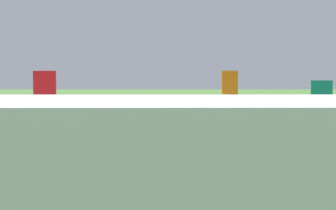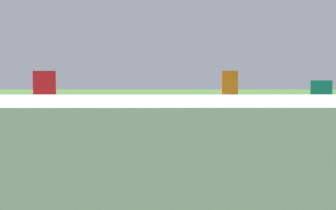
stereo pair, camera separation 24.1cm
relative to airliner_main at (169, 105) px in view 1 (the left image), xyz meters
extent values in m
plane|color=#477233|center=(-4.48, 0.07, -4.35)|extent=(800.00, 800.00, 0.00)
cube|color=#38383D|center=(-4.48, 0.07, -4.32)|extent=(600.00, 34.49, 0.06)
cube|color=gray|center=(-4.48, 48.88, -4.33)|extent=(440.00, 110.00, 0.05)
cube|color=#3C782B|center=(-4.48, -39.87, -4.33)|extent=(600.00, 80.00, 0.04)
cylinder|color=white|center=(0.37, 0.07, -0.15)|extent=(48.14, 13.89, 5.20)
cone|color=white|center=(25.44, 4.73, -0.15)|extent=(3.85, 5.41, 4.94)
cone|color=white|center=(-24.40, -4.54, 0.45)|extent=(4.25, 4.99, 4.42)
cube|color=orange|center=(-20.39, -3.79, 6.95)|extent=(5.60, 1.52, 9.00)
cube|color=white|center=(-21.40, 1.61, 0.65)|extent=(5.58, 9.58, 0.36)
cube|color=white|center=(-19.39, -9.20, 0.65)|extent=(5.58, 9.58, 0.36)
cube|color=white|center=(-2.62, 10.70, -0.55)|extent=(9.92, 22.73, 0.35)
cube|color=white|center=(1.40, -10.93, -0.55)|extent=(9.92, 22.73, 0.35)
cylinder|color=#23284C|center=(0.48, 7.72, -3.03)|extent=(4.94, 3.58, 2.80)
cylinder|color=#23284C|center=(3.22, -7.03, -3.03)|extent=(4.94, 3.58, 2.80)
cylinder|color=black|center=(18.31, 3.40, -2.64)|extent=(0.70, 0.70, 3.42)
cylinder|color=black|center=(-3.31, 3.45, -2.64)|extent=(0.70, 0.70, 3.42)
cylinder|color=black|center=(-1.85, -4.41, -2.64)|extent=(0.70, 0.70, 3.42)
cylinder|color=orange|center=(0.37, 0.07, 0.37)|extent=(26.91, 9.97, 5.23)
cylinder|color=white|center=(-14.90, 52.52, -0.94)|extent=(39.15, 6.58, 4.22)
cone|color=white|center=(5.76, 51.26, -0.94)|extent=(2.67, 4.15, 4.01)
cube|color=#0C724C|center=(-32.02, 53.56, 4.82)|extent=(4.56, 0.68, 7.31)
cube|color=white|center=(-15.17, 61.48, -1.27)|extent=(5.95, 18.12, 0.28)
cube|color=white|center=(-16.25, 43.65, -1.27)|extent=(5.95, 18.12, 0.28)
cylinder|color=black|center=(-14.90, 52.52, -3.70)|extent=(0.65, 0.65, 1.30)
cone|color=white|center=(25.08, 46.31, 0.20)|extent=(3.76, 4.53, 4.19)
cube|color=red|center=(28.93, 45.88, 6.36)|extent=(5.33, 1.06, 8.53)
cube|color=#334C60|center=(-12.62, 109.04, 2.12)|extent=(151.21, 0.16, 4.24)
cube|color=black|center=(49.91, -0.02, -3.66)|extent=(4.38, 4.07, 0.75)
cube|color=#2D333D|center=(49.75, -0.15, -3.01)|extent=(2.78, 2.71, 0.55)
cylinder|color=black|center=(50.44, 1.52, -4.03)|extent=(0.63, 0.58, 0.64)
cylinder|color=black|center=(51.53, 0.22, -4.03)|extent=(0.63, 0.58, 0.64)
cylinder|color=black|center=(48.29, -0.27, -4.03)|extent=(0.63, 0.58, 0.64)
cylinder|color=black|center=(49.37, -1.57, -4.03)|extent=(0.63, 0.58, 0.64)
cube|color=black|center=(56.83, -6.33, -3.25)|extent=(2.32, 2.32, 1.30)
cube|color=silver|center=(54.03, -6.49, -2.80)|extent=(3.92, 2.51, 2.20)
cylinder|color=black|center=(56.77, -5.33, -3.90)|extent=(0.92, 0.35, 0.90)
cylinder|color=black|center=(56.88, -7.33, -3.90)|extent=(0.92, 0.35, 0.90)
cylinder|color=black|center=(53.38, -5.52, -3.90)|extent=(0.92, 0.35, 0.90)
cylinder|color=black|center=(53.49, -7.52, -3.90)|extent=(0.92, 0.35, 0.90)
cube|color=#B21914|center=(35.26, 25.29, -3.66)|extent=(3.60, 4.55, 0.75)
cube|color=#2D333D|center=(35.36, 25.12, -3.01)|extent=(2.55, 2.75, 0.55)
cylinder|color=black|center=(33.85, 26.11, -4.03)|extent=(0.50, 0.67, 0.64)
cylinder|color=black|center=(35.34, 26.93, -4.03)|extent=(0.50, 0.67, 0.64)
cylinder|color=black|center=(35.19, 23.65, -4.03)|extent=(0.50, 0.67, 0.64)
cylinder|color=black|center=(36.68, 24.47, -4.03)|extent=(0.50, 0.67, 0.64)
cylinder|color=slate|center=(9.53, -38.59, -3.44)|extent=(0.10, 0.10, 1.83)
cube|color=red|center=(9.53, -38.61, -2.22)|extent=(0.60, 0.04, 0.60)
cone|color=orange|center=(15.41, -41.85, -4.08)|extent=(0.40, 0.40, 0.55)
camera|label=1|loc=(1.48, 152.74, 8.95)|focal=49.91mm
camera|label=2|loc=(1.24, 152.74, 8.95)|focal=49.91mm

